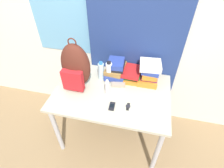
{
  "coord_description": "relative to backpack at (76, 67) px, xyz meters",
  "views": [
    {
      "loc": [
        0.3,
        -0.88,
        2.04
      ],
      "look_at": [
        0.0,
        0.41,
        0.87
      ],
      "focal_mm": 28.0,
      "sensor_mm": 36.0,
      "label": 1
    }
  ],
  "objects": [
    {
      "name": "wall_back",
      "position": [
        0.38,
        0.48,
        0.25
      ],
      "size": [
        6.0,
        0.06,
        2.5
      ],
      "color": "silver",
      "rests_on": "ground_plane"
    },
    {
      "name": "book_stack_left",
      "position": [
        0.36,
        0.24,
        -0.14
      ],
      "size": [
        0.24,
        0.31,
        0.21
      ],
      "color": "silver",
      "rests_on": "desk"
    },
    {
      "name": "desk",
      "position": [
        0.38,
        -0.02,
        -0.33
      ],
      "size": [
        1.2,
        0.82,
        0.77
      ],
      "color": "#B7B299",
      "rests_on": "ground_plane"
    },
    {
      "name": "cell_phone",
      "position": [
        0.43,
        -0.23,
        -0.23
      ],
      "size": [
        0.06,
        0.1,
        0.02
      ],
      "color": "black",
      "rests_on": "desk"
    },
    {
      "name": "sunglasses_case",
      "position": [
        0.43,
        0.08,
        -0.22
      ],
      "size": [
        0.16,
        0.08,
        0.04
      ],
      "color": "gray",
      "rests_on": "desk"
    },
    {
      "name": "book_stack_center",
      "position": [
        0.55,
        0.24,
        -0.18
      ],
      "size": [
        0.21,
        0.28,
        0.11
      ],
      "color": "orange",
      "rests_on": "desk"
    },
    {
      "name": "wristwatch",
      "position": [
        0.58,
        -0.19,
        -0.23
      ],
      "size": [
        0.04,
        0.1,
        0.01
      ],
      "color": "black",
      "rests_on": "desk"
    },
    {
      "name": "sports_bottle",
      "position": [
        0.31,
        0.15,
        -0.12
      ],
      "size": [
        0.07,
        0.07,
        0.25
      ],
      "color": "white",
      "rests_on": "desk"
    },
    {
      "name": "ground_plane",
      "position": [
        0.38,
        -0.43,
        -1.0
      ],
      "size": [
        12.0,
        12.0,
        0.0
      ],
      "primitive_type": "plane",
      "color": "#8C704C"
    },
    {
      "name": "backpack",
      "position": [
        0.0,
        0.0,
        0.0
      ],
      "size": [
        0.3,
        0.24,
        0.55
      ],
      "color": "#512319",
      "rests_on": "desk"
    },
    {
      "name": "curtain_blue",
      "position": [
        0.53,
        0.42,
        0.25
      ],
      "size": [
        1.02,
        0.04,
        2.5
      ],
      "color": "navy",
      "rests_on": "ground_plane"
    },
    {
      "name": "book_stack_right",
      "position": [
        0.74,
        0.24,
        -0.12
      ],
      "size": [
        0.24,
        0.26,
        0.24
      ],
      "color": "orange",
      "rests_on": "desk"
    },
    {
      "name": "sunscreen_bottle",
      "position": [
        0.34,
        -0.06,
        -0.15
      ],
      "size": [
        0.04,
        0.04,
        0.18
      ],
      "color": "white",
      "rests_on": "desk"
    },
    {
      "name": "water_bottle",
      "position": [
        0.22,
        0.16,
        -0.13
      ],
      "size": [
        0.07,
        0.07,
        0.22
      ],
      "color": "silver",
      "rests_on": "desk"
    }
  ]
}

